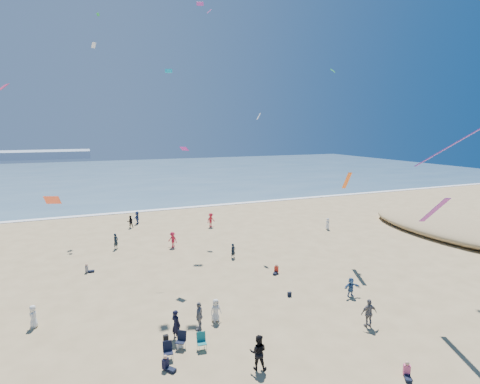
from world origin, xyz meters
name	(u,v)px	position (x,y,z in m)	size (l,w,h in m)	color
ocean	(114,175)	(0.00, 95.00, 0.03)	(220.00, 100.00, 0.06)	#476B84
surf_line	(137,212)	(0.00, 45.00, 0.04)	(220.00, 1.20, 0.08)	white
standing_flyers	(214,261)	(3.36, 17.41, 0.86)	(32.31, 46.97, 1.93)	black
seated_group	(228,322)	(0.99, 7.57, 0.42)	(16.57, 24.54, 0.84)	silver
chair_cluster	(184,345)	(-2.30, 6.02, 0.50)	(2.66, 1.54, 1.00)	black
white_tote	(180,344)	(-2.40, 6.63, 0.20)	(0.35, 0.20, 0.40)	white
black_backpack	(166,338)	(-3.02, 7.62, 0.19)	(0.30, 0.22, 0.38)	black
navy_bag	(289,294)	(6.98, 10.11, 0.17)	(0.28, 0.18, 0.34)	black
kites_aloft	(279,98)	(7.74, 13.83, 15.10)	(44.79, 41.12, 25.90)	#1F97DD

